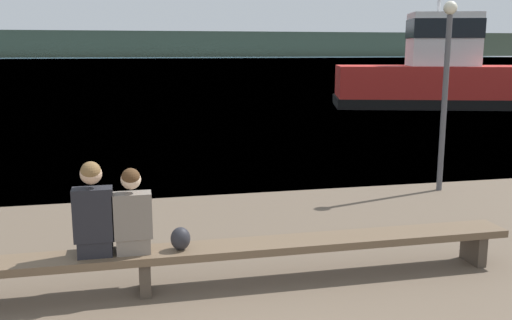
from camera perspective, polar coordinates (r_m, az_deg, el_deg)
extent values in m
plane|color=#5684A3|center=(129.96, -12.70, 9.65)|extent=(240.00, 240.00, 0.00)
cube|color=#384233|center=(193.07, -12.83, 11.24)|extent=(600.00, 12.00, 8.19)
cube|color=brown|center=(6.34, -11.15, -9.34)|extent=(8.60, 0.47, 0.09)
cube|color=#42382D|center=(7.62, 20.92, -8.20)|extent=(0.12, 0.40, 0.37)
cube|color=#42382D|center=(6.43, -11.07, -11.28)|extent=(0.12, 0.40, 0.37)
cube|color=black|center=(6.39, -15.74, -8.15)|extent=(0.35, 0.41, 0.17)
cube|color=black|center=(6.18, -15.96, -5.25)|extent=(0.41, 0.22, 0.56)
sphere|color=tan|center=(6.08, -16.18, -1.32)|extent=(0.22, 0.22, 0.22)
sphere|color=brown|center=(6.05, -16.20, -1.10)|extent=(0.21, 0.21, 0.21)
cube|color=#70665B|center=(6.38, -12.15, -8.01)|extent=(0.35, 0.41, 0.17)
cube|color=#70665B|center=(6.18, -12.26, -5.43)|extent=(0.41, 0.22, 0.49)
sphere|color=beige|center=(6.08, -12.41, -1.91)|extent=(0.21, 0.21, 0.21)
sphere|color=#472D19|center=(6.06, -12.42, -1.70)|extent=(0.19, 0.19, 0.19)
ellipsoid|color=#232328|center=(6.28, -7.56, -7.79)|extent=(0.21, 0.20, 0.25)
cube|color=red|center=(27.27, 17.11, 7.05)|extent=(9.02, 5.47, 1.85)
cube|color=black|center=(27.32, 17.02, 5.58)|extent=(9.22, 5.64, 0.44)
cube|color=silver|center=(27.32, 18.24, 11.38)|extent=(3.38, 2.67, 2.33)
cube|color=black|center=(27.33, 18.30, 12.35)|extent=(3.46, 2.75, 0.84)
cylinder|color=#4C4C51|center=(11.00, 18.31, 5.25)|extent=(0.10, 0.10, 3.20)
sphere|color=silver|center=(10.98, 18.87, 14.21)|extent=(0.24, 0.24, 0.24)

